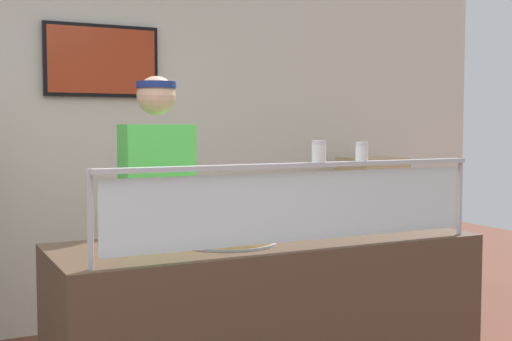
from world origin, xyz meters
TOP-DOWN VIEW (x-y plane):
  - shop_rear_unit at (1.01, 2.48)m, footprint 6.44×0.13m
  - serving_counter at (1.02, 0.37)m, footprint 2.04×0.73m
  - sneeze_guard at (1.02, 0.06)m, footprint 1.86×0.06m
  - pizza_tray at (0.80, 0.34)m, footprint 0.44×0.44m
  - pizza_server at (0.83, 0.32)m, footprint 0.09×0.28m
  - parmesan_shaker at (1.11, 0.06)m, footprint 0.06×0.06m
  - pepper_flake_shaker at (1.34, 0.06)m, footprint 0.06×0.06m
  - worker_figure at (0.69, 1.02)m, footprint 0.41×0.50m
  - prep_shelf at (2.84, 1.99)m, footprint 0.70×0.55m
  - pizza_box_stack at (2.83, 1.99)m, footprint 0.47×0.46m

SIDE VIEW (x-z plane):
  - prep_shelf at x=2.84m, z-range 0.00..0.92m
  - serving_counter at x=1.02m, z-range 0.00..0.95m
  - pizza_tray at x=0.80m, z-range 0.95..0.98m
  - pizza_server at x=0.83m, z-range 0.99..0.99m
  - worker_figure at x=0.69m, z-range 0.13..1.89m
  - pizza_box_stack at x=2.83m, z-range 0.92..1.23m
  - sneeze_guard at x=1.02m, z-range 1.01..1.39m
  - shop_rear_unit at x=1.01m, z-range 0.01..2.71m
  - pepper_flake_shaker at x=1.34m, z-range 1.33..1.41m
  - parmesan_shaker at x=1.11m, z-range 1.33..1.42m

